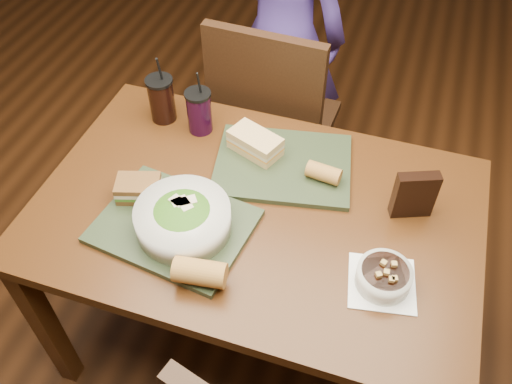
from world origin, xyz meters
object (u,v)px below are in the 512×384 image
at_px(diner, 283,36).
at_px(baguette_near, 200,272).
at_px(tray_near, 174,226).
at_px(dining_table, 256,227).
at_px(tray_far, 283,165).
at_px(baguette_far, 324,173).
at_px(cup_berry, 199,111).
at_px(chip_bag, 414,195).
at_px(cup_cola, 162,99).
at_px(sandwich_far, 255,143).
at_px(chair_far, 271,121).
at_px(sandwich_near, 139,188).
at_px(soup_bowl, 384,277).
at_px(salad_bowl, 183,218).

relative_size(diner, baguette_near, 10.81).
bearing_deg(tray_near, dining_table, 36.02).
height_order(tray_far, baguette_far, baguette_far).
bearing_deg(tray_near, baguette_far, 40.27).
xyz_separation_m(cup_berry, chip_bag, (0.72, -0.15, 0.00)).
xyz_separation_m(dining_table, cup_cola, (-0.43, 0.29, 0.17)).
bearing_deg(dining_table, tray_near, -143.98).
distance_m(sandwich_far, baguette_far, 0.24).
height_order(dining_table, tray_far, tray_far).
distance_m(chair_far, sandwich_near, 0.75).
bearing_deg(diner, cup_berry, 81.52).
bearing_deg(chair_far, dining_table, -77.23).
relative_size(soup_bowl, baguette_far, 1.94).
height_order(tray_near, sandwich_near, sandwich_near).
height_order(baguette_far, chip_bag, chip_bag).
bearing_deg(chair_far, cup_cola, -132.70).
bearing_deg(cup_cola, salad_bowl, -58.76).
distance_m(dining_table, baguette_near, 0.33).
bearing_deg(baguette_far, dining_table, -135.16).
relative_size(tray_far, baguette_far, 4.05).
bearing_deg(sandwich_far, dining_table, -71.11).
distance_m(soup_bowl, sandwich_far, 0.59).
height_order(tray_near, soup_bowl, soup_bowl).
xyz_separation_m(dining_table, baguette_far, (0.16, 0.16, 0.13)).
bearing_deg(diner, cup_cola, 69.67).
xyz_separation_m(tray_near, chip_bag, (0.63, 0.27, 0.07)).
bearing_deg(chip_bag, sandwich_far, 147.69).
relative_size(dining_table, diner, 0.89).
height_order(soup_bowl, sandwich_near, sandwich_near).
xyz_separation_m(sandwich_far, cup_cola, (-0.36, 0.08, 0.03)).
distance_m(diner, baguette_near, 1.25).
height_order(chair_far, sandwich_near, chair_far).
distance_m(cup_berry, chip_bag, 0.73).
bearing_deg(diner, chair_far, 99.01).
distance_m(baguette_far, cup_berry, 0.46).
relative_size(baguette_near, cup_cola, 0.55).
distance_m(tray_far, cup_berry, 0.33).
height_order(diner, sandwich_near, diner).
xyz_separation_m(diner, salad_bowl, (0.03, -1.09, 0.08)).
distance_m(baguette_near, cup_berry, 0.62).
bearing_deg(chair_far, baguette_far, -56.23).
bearing_deg(dining_table, tray_far, 81.84).
relative_size(diner, cup_berry, 6.25).
bearing_deg(baguette_far, tray_far, 168.43).
relative_size(chair_far, cup_cola, 4.09).
bearing_deg(tray_far, cup_cola, 167.16).
height_order(baguette_far, cup_berry, cup_berry).
bearing_deg(tray_far, baguette_far, -11.57).
bearing_deg(chip_bag, dining_table, 174.04).
bearing_deg(chip_bag, baguette_far, 150.07).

